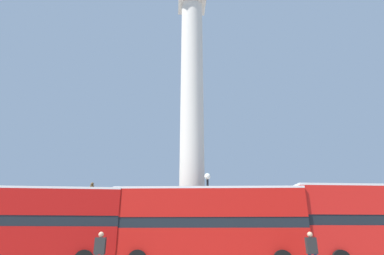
{
  "coord_description": "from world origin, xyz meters",
  "views": [
    {
      "loc": [
        -1.42,
        -22.83,
        1.49
      ],
      "look_at": [
        0.0,
        0.0,
        10.07
      ],
      "focal_mm": 28.0,
      "sensor_mm": 36.0,
      "label": 1
    }
  ],
  "objects": [
    {
      "name": "pedestrian_by_plinth",
      "position": [
        -4.6,
        -8.4,
        1.04
      ],
      "size": [
        0.49,
        0.24,
        1.81
      ],
      "rotation": [
        0.0,
        0.0,
        6.18
      ],
      "color": "#4C473D",
      "rests_on": "ground_plane"
    },
    {
      "name": "bus_b",
      "position": [
        -9.52,
        -4.87,
        2.33
      ],
      "size": [
        10.4,
        2.97,
        4.2
      ],
      "rotation": [
        0.0,
        0.0,
        0.03
      ],
      "color": "#A80F0C",
      "rests_on": "ground_plane"
    },
    {
      "name": "street_lamp",
      "position": [
        0.85,
        -3.05,
        3.13
      ],
      "size": [
        0.41,
        0.41,
        5.65
      ],
      "color": "black",
      "rests_on": "ground_plane"
    },
    {
      "name": "pedestrian_near_lamp",
      "position": [
        4.84,
        -8.74,
        1.04
      ],
      "size": [
        0.48,
        0.24,
        1.82
      ],
      "rotation": [
        0.0,
        0.0,
        0.01
      ],
      "color": "#192347",
      "rests_on": "ground_plane"
    },
    {
      "name": "monument_column",
      "position": [
        0.0,
        0.0,
        9.67
      ],
      "size": [
        4.76,
        4.76,
        24.54
      ],
      "color": "beige",
      "rests_on": "ground_plane"
    },
    {
      "name": "bus_a",
      "position": [
        0.61,
        -5.11,
        2.36
      ],
      "size": [
        10.73,
        3.52,
        4.26
      ],
      "rotation": [
        0.0,
        0.0,
        -0.09
      ],
      "color": "#B7140F",
      "rests_on": "ground_plane"
    },
    {
      "name": "equestrian_statue",
      "position": [
        -8.79,
        5.0,
        1.85
      ],
      "size": [
        4.18,
        3.37,
        6.38
      ],
      "rotation": [
        0.0,
        0.0,
        0.21
      ],
      "color": "beige",
      "rests_on": "ground_plane"
    }
  ]
}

